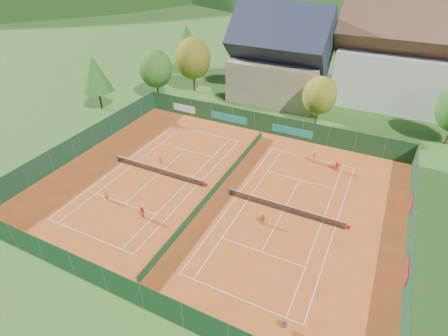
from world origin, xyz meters
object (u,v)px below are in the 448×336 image
(chalet, at_px, (280,60))
(player_right_far_b, at_px, (337,166))
(hotel_block_a, at_px, (403,61))
(player_left_near, at_px, (107,196))
(ball_hopper, at_px, (284,325))
(player_left_far, at_px, (161,160))
(player_right_far_a, at_px, (314,157))
(player_left_mid, at_px, (142,213))
(player_right_near, at_px, (263,219))

(chalet, bearing_deg, player_right_far_b, -53.67)
(hotel_block_a, bearing_deg, player_left_near, -121.38)
(ball_hopper, bearing_deg, player_left_far, 145.07)
(player_left_near, relative_size, player_right_far_a, 0.79)
(player_right_far_b, bearing_deg, player_left_mid, 27.99)
(player_left_near, distance_m, player_left_far, 8.86)
(ball_hopper, bearing_deg, chalet, 109.58)
(player_left_far, relative_size, player_right_near, 0.92)
(player_left_far, distance_m, player_right_near, 16.46)
(player_left_far, bearing_deg, player_right_near, -179.51)
(ball_hopper, xyz_separation_m, player_right_far_a, (-3.78, 23.82, 0.23))
(ball_hopper, xyz_separation_m, player_left_near, (-22.32, 6.05, 0.07))
(ball_hopper, height_order, player_right_near, player_right_near)
(hotel_block_a, bearing_deg, chalet, -162.47)
(chalet, xyz_separation_m, player_right_far_a, (11.45, -19.00, -5.84))
(player_left_mid, distance_m, player_right_far_a, 22.72)
(ball_hopper, height_order, player_right_far_b, player_right_far_b)
(ball_hopper, relative_size, player_left_near, 0.64)
(player_right_far_a, bearing_deg, hotel_block_a, -99.92)
(chalet, distance_m, ball_hopper, 45.85)
(ball_hopper, relative_size, player_right_far_a, 0.51)
(hotel_block_a, distance_m, player_left_mid, 48.64)
(ball_hopper, xyz_separation_m, player_left_far, (-21.26, 14.85, 0.04))
(player_left_near, bearing_deg, player_right_far_a, 5.86)
(player_left_far, bearing_deg, player_left_mid, 131.81)
(player_left_mid, height_order, player_right_near, player_left_mid)
(player_left_far, relative_size, player_right_far_b, 0.85)
(chalet, distance_m, player_left_near, 37.93)
(player_right_far_b, bearing_deg, player_right_far_a, -33.01)
(player_left_far, bearing_deg, player_left_near, 100.73)
(chalet, distance_m, player_right_far_a, 22.94)
(player_left_mid, bearing_deg, player_right_near, 53.36)
(chalet, relative_size, player_left_far, 13.72)
(chalet, distance_m, player_left_mid, 37.99)
(chalet, distance_m, player_right_near, 34.72)
(hotel_block_a, xyz_separation_m, player_right_far_b, (-4.49, -25.73, -6.69))
(chalet, distance_m, player_left_far, 29.24)
(chalet, bearing_deg, hotel_block_a, 17.53)
(hotel_block_a, relative_size, player_left_mid, 14.59)
(player_left_near, bearing_deg, chalet, 41.16)
(hotel_block_a, height_order, player_left_far, hotel_block_a)
(player_left_mid, relative_size, player_right_far_a, 0.94)
(player_left_near, xyz_separation_m, player_left_far, (1.05, 8.80, -0.03))
(player_left_near, relative_size, player_left_mid, 0.84)
(player_left_mid, bearing_deg, player_right_far_b, 78.59)
(player_left_near, height_order, player_left_mid, player_left_mid)
(player_left_near, distance_m, player_left_mid, 5.40)
(hotel_block_a, relative_size, player_right_far_b, 15.49)
(chalet, xyz_separation_m, player_right_near, (9.70, -32.80, -5.99))
(player_right_far_a, xyz_separation_m, player_right_far_b, (3.06, -0.73, -0.09))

